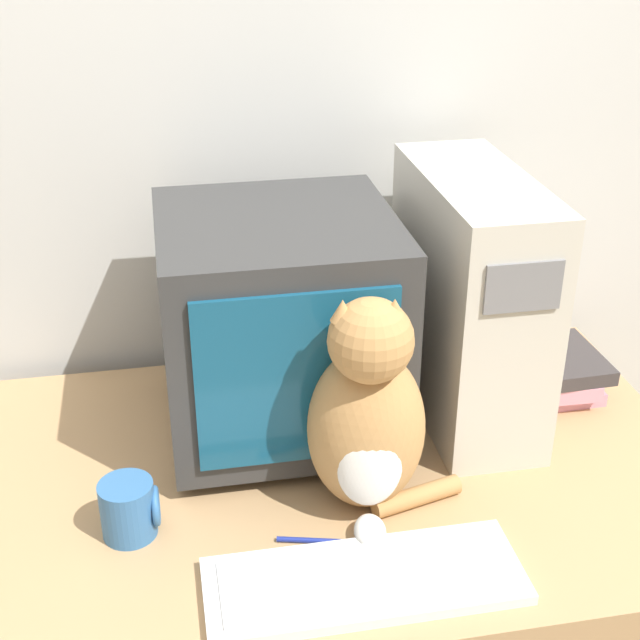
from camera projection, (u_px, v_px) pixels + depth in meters
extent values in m
cube|color=silver|center=(289.00, 129.00, 1.81)|extent=(7.00, 0.05, 2.50)
cube|color=tan|center=(333.00, 620.00, 1.79)|extent=(1.33, 0.85, 0.76)
cube|color=#333333|center=(281.00, 418.00, 1.73)|extent=(0.29, 0.25, 0.02)
cube|color=#333333|center=(279.00, 321.00, 1.63)|extent=(0.42, 0.42, 0.40)
cube|color=navy|center=(298.00, 380.00, 1.45)|extent=(0.34, 0.01, 0.31)
cube|color=beige|center=(469.00, 298.00, 1.69)|extent=(0.19, 0.46, 0.48)
cube|color=slate|center=(524.00, 287.00, 1.42)|extent=(0.13, 0.01, 0.09)
cube|color=silver|center=(364.00, 581.00, 1.35)|extent=(0.48, 0.17, 0.02)
cube|color=silver|center=(364.00, 576.00, 1.34)|extent=(0.44, 0.14, 0.00)
ellipsoid|color=#B7844C|center=(366.00, 429.00, 1.46)|extent=(0.22, 0.21, 0.29)
ellipsoid|color=white|center=(370.00, 464.00, 1.41)|extent=(0.11, 0.07, 0.16)
sphere|color=#B7844C|center=(371.00, 340.00, 1.35)|extent=(0.15, 0.15, 0.13)
cone|color=#B7844C|center=(343.00, 310.00, 1.33)|extent=(0.04, 0.04, 0.03)
cone|color=#B7844C|center=(395.00, 309.00, 1.33)|extent=(0.04, 0.04, 0.03)
ellipsoid|color=white|center=(370.00, 531.00, 1.43)|extent=(0.06, 0.08, 0.04)
cylinder|color=#B7844C|center=(417.00, 496.00, 1.51)|extent=(0.16, 0.07, 0.03)
cube|color=pink|center=(559.00, 385.00, 1.84)|extent=(0.14, 0.16, 0.03)
cube|color=pink|center=(557.00, 373.00, 1.82)|extent=(0.12, 0.19, 0.03)
cube|color=#383333|center=(560.00, 360.00, 1.81)|extent=(0.16, 0.20, 0.03)
cylinder|color=navy|center=(318.00, 541.00, 1.43)|extent=(0.13, 0.04, 0.01)
cylinder|color=#33669E|center=(128.00, 509.00, 1.43)|extent=(0.09, 0.09, 0.10)
torus|color=#33669E|center=(156.00, 506.00, 1.44)|extent=(0.01, 0.07, 0.07)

